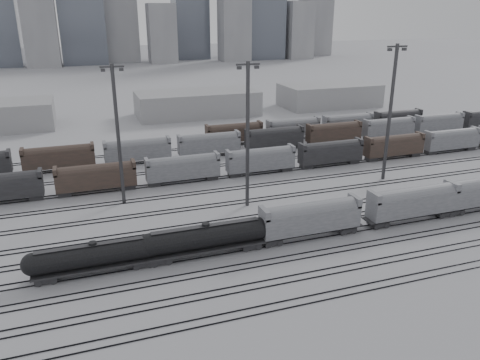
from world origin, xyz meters
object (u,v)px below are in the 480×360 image
object	(u,v)px
tank_car_b	(206,237)
hopper_car_b	(413,201)
hopper_car_a	(310,217)
tank_car_a	(94,256)
light_mast_c	(248,133)

from	to	relation	value
tank_car_b	hopper_car_b	world-z (taller)	hopper_car_b
tank_car_b	hopper_car_a	xyz separation A→B (m)	(16.52, 0.00, 0.78)
tank_car_b	hopper_car_a	distance (m)	16.54
hopper_car_a	tank_car_a	bearing A→B (deg)	180.00
tank_car_b	light_mast_c	xyz separation A→B (m)	(11.78, 15.24, 10.75)
tank_car_a	hopper_car_a	xyz separation A→B (m)	(31.89, 0.00, 0.97)
tank_car_b	hopper_car_b	bearing A→B (deg)	0.00
hopper_car_b	tank_car_a	bearing A→B (deg)	180.00
light_mast_c	hopper_car_b	bearing A→B (deg)	-32.77
tank_car_a	light_mast_c	world-z (taller)	light_mast_c
tank_car_a	hopper_car_a	world-z (taller)	hopper_car_a
hopper_car_b	light_mast_c	distance (m)	29.85
tank_car_b	light_mast_c	world-z (taller)	light_mast_c
tank_car_a	hopper_car_a	bearing A→B (deg)	0.00
tank_car_a	hopper_car_b	size ratio (longest dim) A/B	1.11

